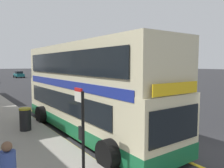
# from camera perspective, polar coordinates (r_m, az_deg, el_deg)

# --- Properties ---
(ground_plane) EXTENTS (260.00, 260.00, 0.00)m
(ground_plane) POSITION_cam_1_polar(r_m,az_deg,el_deg) (37.35, -23.26, -0.47)
(ground_plane) COLOR #28282B
(double_decker_bus) EXTENTS (3.28, 10.87, 4.40)m
(double_decker_bus) POSITION_cam_1_polar(r_m,az_deg,el_deg) (11.09, -6.33, -1.98)
(double_decker_bus) COLOR beige
(double_decker_bus) RESTS_ON ground
(bus_bay_markings) EXTENTS (2.80, 14.22, 0.01)m
(bus_bay_markings) POSITION_cam_1_polar(r_m,az_deg,el_deg) (11.26, -6.25, -12.61)
(bus_bay_markings) COLOR gold
(bus_bay_markings) RESTS_ON ground
(bus_stop_sign) EXTENTS (0.09, 0.51, 2.62)m
(bus_stop_sign) POSITION_cam_1_polar(r_m,az_deg,el_deg) (6.49, -7.86, -10.59)
(bus_stop_sign) COLOR black
(bus_stop_sign) RESTS_ON pavement_near
(parked_car_teal_distant) EXTENTS (2.09, 4.20, 1.62)m
(parked_car_teal_distant) POSITION_cam_1_polar(r_m,az_deg,el_deg) (59.56, -22.99, 2.29)
(parked_car_teal_distant) COLOR #196066
(parked_car_teal_distant) RESTS_ON ground
(parked_car_black_far) EXTENTS (2.09, 4.20, 1.62)m
(parked_car_black_far) POSITION_cam_1_polar(r_m,az_deg,el_deg) (30.01, -14.36, 0.02)
(parked_car_black_far) COLOR black
(parked_car_black_far) RESTS_ON ground
(litter_bin) EXTENTS (0.58, 0.58, 1.12)m
(litter_bin) POSITION_cam_1_polar(r_m,az_deg,el_deg) (11.93, -21.55, -8.45)
(litter_bin) COLOR black
(litter_bin) RESTS_ON pavement_near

